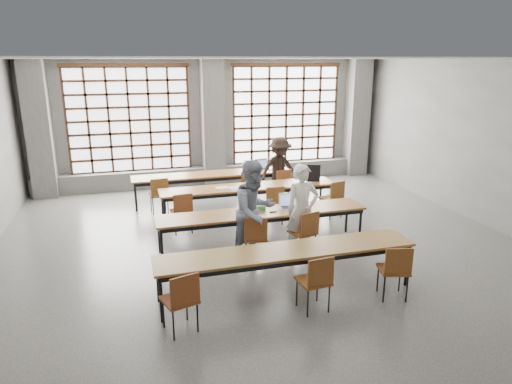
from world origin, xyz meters
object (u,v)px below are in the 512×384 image
chair_mid_centre (274,201)px  chair_front_right (306,229)px  student_male (302,210)px  student_female (255,211)px  desk_row_d (287,254)px  chair_front_left (256,234)px  chair_back_left (159,192)px  laptop_back (263,167)px  chair_mid_right (334,195)px  backpack (313,172)px  desk_row_b (249,189)px  plastic_bag (247,165)px  laptop_front (289,204)px  green_box (259,208)px  chair_near_right (395,267)px  phone (273,212)px  desk_row_c (263,215)px  chair_near_mid (316,278)px  desk_row_a (213,176)px  red_pouch (179,296)px  chair_near_left (182,296)px  mouse (310,206)px  chair_back_right (282,182)px  chair_mid_left (182,209)px  student_back (280,170)px  chair_back_mid (249,185)px

chair_mid_centre → chair_front_right: size_ratio=1.00×
student_male → student_female: student_female is taller
desk_row_d → chair_front_left: chair_front_left is taller
chair_back_left → chair_front_left: size_ratio=1.00×
chair_mid_centre → laptop_back: 2.19m
chair_mid_right → laptop_back: 2.38m
chair_mid_right → chair_front_left: (-2.36, -1.80, 0.00)m
chair_front_left → backpack: 3.29m
desk_row_b → plastic_bag: size_ratio=13.99×
laptop_front → green_box: (-0.61, -0.03, -0.02)m
student_female → chair_near_right: bearing=-73.9°
phone → backpack: bearing=50.0°
desk_row_b → desk_row_c: bearing=-96.9°
desk_row_d → chair_near_mid: bearing=-71.7°
desk_row_a → desk_row_d: size_ratio=1.00×
desk_row_d → backpack: size_ratio=10.00×
chair_near_mid → red_pouch: size_ratio=4.40×
chair_near_left → desk_row_d: bearing=20.5°
desk_row_d → chair_near_left: bearing=-159.5°
chair_back_left → chair_mid_centre: size_ratio=1.00×
phone → green_box: bearing=142.0°
chair_mid_centre → chair_near_mid: bearing=-98.9°
desk_row_c → mouse: size_ratio=40.82×
chair_back_right → chair_front_right: bearing=-101.6°
desk_row_d → chair_near_left: (-1.68, -0.63, -0.13)m
desk_row_c → chair_mid_right: 2.36m
laptop_back → backpack: (0.81, -1.46, 0.14)m
desk_row_a → student_male: size_ratio=2.34×
desk_row_b → chair_mid_left: chair_mid_left is taller
chair_mid_centre → chair_mid_left: bearing=180.0°
desk_row_a → chair_near_right: chair_near_right is taller
mouse → red_pouch: (-2.82, -2.36, -0.25)m
desk_row_d → laptop_back: bearing=77.1°
chair_mid_centre → chair_front_left: same height
chair_front_right → student_back: (0.64, 3.32, 0.29)m
chair_front_right → student_female: student_female is taller
green_box → red_pouch: (-1.82, -2.46, -0.28)m
desk_row_d → chair_back_right: (1.45, 4.40, -0.13)m
chair_front_right → laptop_front: 0.78m
chair_back_left → green_box: chair_back_left is taller
chair_near_mid → mouse: 2.61m
desk_row_a → red_pouch: 5.78m
laptop_back → red_pouch: laptop_back is taller
chair_back_right → green_box: (-1.33, -2.49, 0.24)m
chair_near_left → mouse: (2.79, 2.43, 0.21)m
laptop_back → red_pouch: 6.37m
chair_mid_left → chair_near_mid: 3.89m
chair_back_mid → plastic_bag: (0.12, 0.68, 0.34)m
chair_near_right → phone: chair_near_right is taller
desk_row_a → desk_row_c: (0.33, -3.20, 0.00)m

